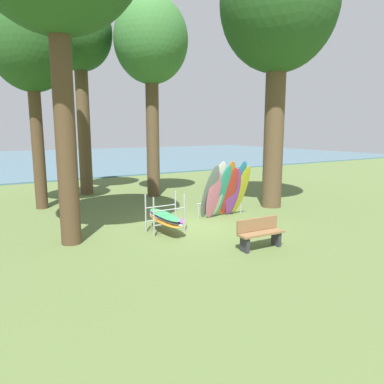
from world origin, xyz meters
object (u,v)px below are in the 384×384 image
tree_mid_behind (31,47)px  park_bench (260,233)px  tree_foreground_right (279,7)px  tree_far_right_back (151,45)px  leaning_board_pile (226,191)px  tree_far_left_back (79,39)px  board_storage_rack (165,217)px

tree_mid_behind → park_bench: 11.49m
tree_foreground_right → tree_far_right_back: (-3.17, 5.05, -0.83)m
tree_far_right_back → park_bench: 11.30m
leaning_board_pile → tree_far_left_back: bearing=110.7°
tree_mid_behind → tree_far_left_back: tree_far_left_back is taller
tree_mid_behind → tree_far_left_back: (2.61, 2.49, 1.11)m
tree_far_left_back → park_bench: bearing=-81.7°
tree_foreground_right → tree_mid_behind: (-8.50, 4.87, -1.57)m
tree_foreground_right → leaning_board_pile: 7.64m
tree_foreground_right → tree_mid_behind: 9.92m
park_bench → tree_mid_behind: bearing=115.9°
leaning_board_pile → board_storage_rack: bearing=-169.8°
tree_foreground_right → tree_far_right_back: tree_foreground_right is taller
tree_far_right_back → board_storage_rack: tree_far_right_back is taller
tree_foreground_right → tree_far_left_back: (-5.89, 7.36, -0.46)m
tree_foreground_right → board_storage_rack: (-5.73, -1.07, -7.57)m
tree_far_left_back → park_bench: (1.66, -11.29, -7.15)m
tree_mid_behind → tree_far_right_back: (5.32, 0.18, 0.74)m
leaning_board_pile → tree_mid_behind: bearing=135.9°
board_storage_rack → park_bench: (1.50, -2.86, -0.04)m
tree_foreground_right → park_bench: (-4.23, -3.93, -7.61)m
tree_far_right_back → board_storage_rack: (-2.56, -6.12, -6.73)m
tree_far_left_back → tree_far_right_back: tree_far_left_back is taller
tree_mid_behind → tree_far_left_back: bearing=43.7°
leaning_board_pile → park_bench: (-1.33, -3.37, -0.57)m
leaning_board_pile → park_bench: bearing=-111.6°
tree_far_left_back → board_storage_rack: (0.16, -8.43, -7.10)m
tree_far_right_back → tree_mid_behind: bearing=-178.0°
tree_mid_behind → leaning_board_pile: tree_mid_behind is taller
tree_far_left_back → park_bench: tree_far_left_back is taller
tree_far_left_back → tree_far_right_back: bearing=-40.4°
board_storage_rack → park_bench: bearing=-62.3°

